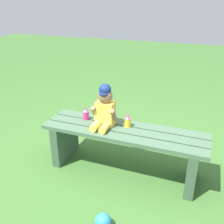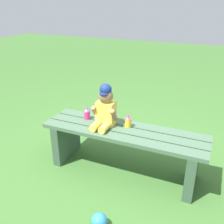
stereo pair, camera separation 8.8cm
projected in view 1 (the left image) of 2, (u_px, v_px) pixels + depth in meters
name	position (u px, v px, depth m)	size (l,w,h in m)	color
ground_plane	(123.00, 170.00, 2.55)	(16.00, 16.00, 0.00)	#3D6B2D
park_bench	(124.00, 143.00, 2.42)	(1.52, 0.41, 0.45)	#47664C
child_figure	(105.00, 108.00, 2.37)	(0.23, 0.27, 0.40)	#F2C64C
sippy_cup_left	(86.00, 114.00, 2.53)	(0.06, 0.06, 0.12)	#E5337F
sippy_cup_right	(128.00, 121.00, 2.39)	(0.06, 0.06, 0.12)	yellow
toy_ball	(103.00, 221.00, 1.89)	(0.12, 0.12, 0.12)	#338CE5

